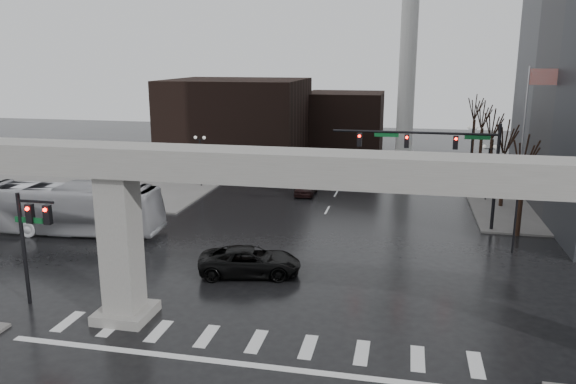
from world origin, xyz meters
name	(u,v)px	position (x,y,z in m)	size (l,w,h in m)	color
ground	(262,331)	(0.00, 0.00, 0.00)	(160.00, 160.00, 0.00)	black
sidewalk_nw	(125,166)	(-26.00, 36.00, 0.07)	(28.00, 36.00, 0.15)	slate
elevated_guideway	(288,192)	(1.26, 0.00, 6.88)	(48.00, 2.60, 8.70)	#999691
building_far_left	(237,121)	(-14.00, 42.00, 5.00)	(16.00, 14.00, 10.00)	black
building_far_mid	(344,122)	(-2.00, 52.00, 4.00)	(10.00, 10.00, 8.00)	black
smokestack	(408,50)	(6.00, 46.00, 13.35)	(3.60, 3.60, 30.00)	silver
signal_mast_arm	(443,152)	(8.99, 18.80, 5.83)	(12.12, 0.43, 8.00)	black
signal_left_pole	(31,230)	(-12.25, 0.50, 4.07)	(2.30, 0.30, 6.00)	black
flagpole_assembly	(528,126)	(15.29, 22.00, 7.53)	(2.06, 0.12, 12.00)	silver
lamp_right_0	(517,202)	(13.50, 14.00, 3.47)	(1.22, 0.32, 5.11)	black
lamp_right_1	(488,163)	(13.50, 28.00, 3.47)	(1.22, 0.32, 5.11)	black
lamp_right_2	(472,140)	(13.50, 42.00, 3.47)	(1.22, 0.32, 5.11)	black
lamp_left_0	(133,183)	(-13.50, 14.00, 3.47)	(1.22, 0.32, 5.11)	black
lamp_left_1	(200,152)	(-13.50, 28.00, 3.47)	(1.22, 0.32, 5.11)	black
lamp_left_2	(241,134)	(-13.50, 42.00, 3.47)	(1.22, 0.32, 5.11)	black
tree_right_0	(521,198)	(14.53, 18.02, 2.79)	(1.09, 1.58, 7.50)	black
tree_right_1	(504,175)	(14.53, 26.02, 2.85)	(1.09, 1.61, 7.67)	black
tree_right_2	(491,158)	(14.53, 34.02, 2.91)	(1.10, 1.63, 7.85)	black
tree_right_3	(481,145)	(14.53, 42.02, 2.98)	(1.11, 1.66, 8.02)	black
tree_right_4	(473,135)	(14.53, 50.02, 3.04)	(1.12, 1.69, 8.19)	black
pickup_truck	(250,261)	(-2.48, 6.75, 0.84)	(2.78, 6.03, 1.68)	black
city_bus	(70,208)	(-17.51, 11.85, 1.87)	(3.15, 13.45, 3.75)	#B2B2B7
far_car	(306,187)	(-2.72, 27.14, 0.74)	(1.75, 4.35, 1.48)	black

